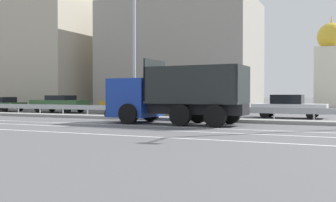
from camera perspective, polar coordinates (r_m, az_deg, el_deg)
name	(u,v)px	position (r m, az deg, el deg)	size (l,w,h in m)	color
ground_plane	(114,121)	(22.13, -7.90, -2.94)	(320.00, 320.00, 0.00)	#565659
lane_strip_0	(162,127)	(18.40, -0.83, -3.73)	(70.58, 0.16, 0.01)	silver
lane_strip_1	(145,130)	(16.85, -3.32, -4.16)	(70.58, 0.16, 0.01)	silver
lane_strip_2	(115,135)	(14.74, -7.70, -4.92)	(70.58, 0.16, 0.01)	silver
median_island	(132,118)	(23.95, -5.21, -2.42)	(38.82, 1.10, 0.18)	gray
median_guardrail	(141,109)	(24.93, -3.91, -1.18)	(70.58, 0.09, 0.78)	#9EA0A5
dump_truck	(161,100)	(20.38, -0.97, 0.17)	(7.28, 2.85, 3.31)	#19389E
median_road_sign	(152,99)	(23.28, -2.33, 0.31)	(0.72, 0.16, 2.36)	white
street_lamp_2	(133,26)	(24.27, -5.07, 10.83)	(0.70, 1.95, 10.40)	#ADADB2
parked_car_2	(2,104)	(37.91, -23.00, -0.38)	(4.22, 2.14, 1.26)	#335B33
parked_car_3	(60,104)	(33.67, -15.46, -0.35)	(4.87, 1.93, 1.42)	#335B33
parked_car_4	(131,104)	(30.09, -5.38, -0.49)	(4.84, 2.14, 1.44)	#B27A14
parked_car_5	(200,105)	(28.15, 4.68, -0.62)	(4.60, 2.14, 1.45)	navy
parked_car_6	(289,106)	(26.19, 17.15, -0.74)	(4.56, 2.10, 1.49)	silver
background_building_0	(53,52)	(47.52, -16.36, 6.84)	(11.53, 12.16, 12.76)	#B7AD99
background_building_1	(182,56)	(40.09, 1.98, 6.47)	(14.85, 9.70, 10.67)	gray
church_tower	(331,66)	(50.35, 22.57, 4.69)	(3.60, 3.60, 10.80)	silver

